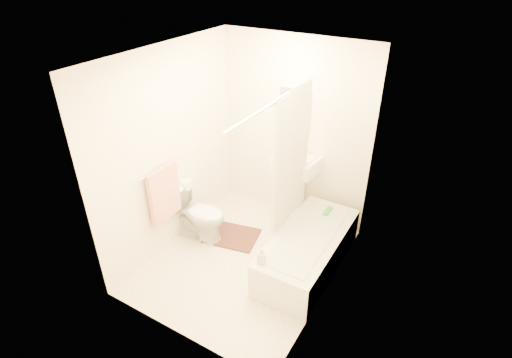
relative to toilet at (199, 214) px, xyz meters
The scene contains 17 objects.
floor 0.83m from the toilet, ahead, with size 2.40×2.40×0.00m, color beige.
ceiling 2.18m from the toilet, ahead, with size 2.40×2.40×0.00m, color white.
wall_back 1.58m from the toilet, 55.88° to the left, with size 2.00×0.02×2.40m, color beige.
wall_left 0.89m from the toilet, 158.55° to the right, with size 0.02×2.40×2.40m, color beige.
wall_right 1.94m from the toilet, ahead, with size 0.02×2.40×2.40m, color beige.
mirror 1.74m from the toilet, 55.39° to the left, with size 0.40×0.03×0.55m, color white.
curtain_rod 1.95m from the toilet, ahead, with size 0.03×0.03×1.70m, color silver.
shower_curtain 1.42m from the toilet, 20.94° to the left, with size 0.04×0.80×1.55m, color silver.
towel_bar 0.85m from the toilet, 121.51° to the right, with size 0.02×0.02×0.60m, color silver.
towel 0.58m from the toilet, 117.80° to the right, with size 0.06×0.45×0.66m, color #CC7266.
toilet_paper 0.40m from the toilet, behind, with size 0.12×0.12×0.11m, color white.
toilet is the anchor object (origin of this frame).
sink 1.32m from the toilet, 47.35° to the left, with size 0.53×0.43×1.05m, color white, non-canonical shape.
bathtub 1.43m from the toilet, ahead, with size 0.67×1.54×0.43m, color silver, non-canonical shape.
bath_mat 0.53m from the toilet, 27.76° to the left, with size 0.65×0.49×0.02m, color #472119.
soap_bottle 1.25m from the toilet, 20.78° to the right, with size 0.08×0.09×0.19m, color white.
scrub_brush 1.60m from the toilet, 27.14° to the left, with size 0.05×0.18×0.04m, color green.
Camera 1 is at (1.94, -3.03, 3.26)m, focal length 28.00 mm.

